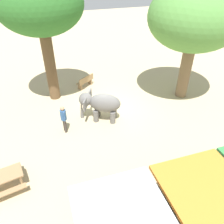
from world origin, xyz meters
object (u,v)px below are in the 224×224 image
at_px(elephant, 100,104).
at_px(picnic_table_near, 4,179).
at_px(shade_tree_secondary, 40,6).
at_px(shade_tree_main, 196,17).
at_px(wooden_bench, 85,81).
at_px(market_stall_orange, 197,213).
at_px(person_handler, 64,117).

relative_size(elephant, picnic_table_near, 1.35).
bearing_deg(shade_tree_secondary, shade_tree_main, 163.87).
relative_size(wooden_bench, market_stall_orange, 0.55).
height_order(person_handler, shade_tree_main, shade_tree_main).
height_order(shade_tree_secondary, wooden_bench, shade_tree_secondary).
distance_m(elephant, market_stall_orange, 7.45).
bearing_deg(shade_tree_secondary, picnic_table_near, 68.09).
bearing_deg(picnic_table_near, person_handler, -145.44).
bearing_deg(wooden_bench, shade_tree_main, -62.49).
bearing_deg(market_stall_orange, person_handler, -63.70).
xyz_separation_m(shade_tree_secondary, wooden_bench, (-2.29, -0.76, -5.27)).
relative_size(person_handler, market_stall_orange, 0.64).
xyz_separation_m(shade_tree_main, picnic_table_near, (11.02, 4.38, -4.53)).
bearing_deg(wooden_bench, market_stall_orange, -118.53).
height_order(shade_tree_main, wooden_bench, shade_tree_main).
bearing_deg(elephant, person_handler, 39.82).
relative_size(shade_tree_main, wooden_bench, 5.19).
xyz_separation_m(person_handler, market_stall_orange, (-3.39, 6.86, 0.19)).
bearing_deg(person_handler, market_stall_orange, -72.64).
height_order(shade_tree_secondary, market_stall_orange, shade_tree_secondary).
bearing_deg(shade_tree_secondary, wooden_bench, -161.57).
distance_m(elephant, person_handler, 2.23).
distance_m(person_handler, picnic_table_near, 4.13).
height_order(person_handler, market_stall_orange, market_stall_orange).
distance_m(shade_tree_main, market_stall_orange, 10.36).
bearing_deg(elephant, shade_tree_main, -143.97).
distance_m(shade_tree_secondary, market_stall_orange, 12.17).
relative_size(shade_tree_secondary, market_stall_orange, 2.99).
distance_m(person_handler, market_stall_orange, 7.65).
height_order(wooden_bench, picnic_table_near, wooden_bench).
bearing_deg(person_handler, shade_tree_secondary, 83.20).
bearing_deg(picnic_table_near, elephant, -156.89).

